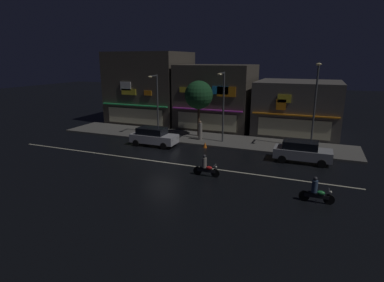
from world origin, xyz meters
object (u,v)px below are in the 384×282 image
motorcycle_lead (316,192)px  traffic_cone (205,145)px  streetlamp_east (315,99)px  pedestrian_on_sidewalk (200,131)px  parked_car_near_kerb (302,151)px  motorcycle_following (206,167)px  parked_car_trailing (154,136)px  streetlamp_mid (223,101)px  streetlamp_west (156,99)px

motorcycle_lead → traffic_cone: 12.52m
streetlamp_east → traffic_cone: 10.33m
pedestrian_on_sidewalk → parked_car_near_kerb: pedestrian_on_sidewalk is taller
pedestrian_on_sidewalk → motorcycle_following: bearing=-166.9°
parked_car_trailing → streetlamp_mid: bearing=-151.9°
streetlamp_mid → traffic_cone: streetlamp_mid is taller
streetlamp_west → streetlamp_east: bearing=1.8°
parked_car_trailing → traffic_cone: size_ratio=7.82×
streetlamp_west → pedestrian_on_sidewalk: size_ratio=3.30×
streetlamp_west → streetlamp_mid: bearing=-5.2°
streetlamp_west → parked_car_trailing: 5.00m
streetlamp_mid → traffic_cone: 4.37m
parked_car_near_kerb → motorcycle_lead: size_ratio=2.26×
streetlamp_west → motorcycle_following: size_ratio=3.24×
streetlamp_west → motorcycle_lead: 19.41m
streetlamp_east → pedestrian_on_sidewalk: (-10.15, -1.02, -3.50)m
parked_car_near_kerb → streetlamp_west: bearing=-13.8°
streetlamp_mid → streetlamp_east: size_ratio=0.88×
motorcycle_lead → streetlamp_west: bearing=-26.4°
parked_car_trailing → parked_car_near_kerb: bearing=-179.6°
parked_car_trailing → traffic_cone: (4.71, 1.05, -0.59)m
streetlamp_mid → streetlamp_west: bearing=174.8°
pedestrian_on_sidewalk → parked_car_trailing: 4.67m
parked_car_near_kerb → motorcycle_lead: bearing=99.0°
streetlamp_mid → motorcycle_following: bearing=-80.6°
streetlamp_west → motorcycle_following: streetlamp_west is taller
streetlamp_east → parked_car_near_kerb: bearing=-97.9°
streetlamp_west → parked_car_trailing: streetlamp_west is taller
streetlamp_west → traffic_cone: size_ratio=11.19×
motorcycle_lead → pedestrian_on_sidewalk: bearing=-35.8°
streetlamp_east → pedestrian_on_sidewalk: 10.79m
streetlamp_mid → parked_car_trailing: 7.18m
motorcycle_lead → streetlamp_east: bearing=-79.1°
streetlamp_east → motorcycle_following: size_ratio=3.91×
motorcycle_following → streetlamp_west: bearing=-45.0°
streetlamp_east → parked_car_trailing: 14.68m
streetlamp_east → parked_car_trailing: bearing=-163.0°
pedestrian_on_sidewalk → traffic_cone: (1.26, -2.10, -0.73)m
streetlamp_west → parked_car_trailing: bearing=-66.4°
parked_car_near_kerb → parked_car_trailing: same height
pedestrian_on_sidewalk → parked_car_near_kerb: (9.59, -3.05, -0.13)m
traffic_cone → parked_car_near_kerb: bearing=-6.5°
streetlamp_west → traffic_cone: (6.32, -2.64, -3.56)m
pedestrian_on_sidewalk → motorcycle_lead: pedestrian_on_sidewalk is taller
parked_car_near_kerb → motorcycle_lead: (1.15, -7.22, -0.24)m
parked_car_trailing → motorcycle_lead: size_ratio=2.26×
parked_car_trailing → motorcycle_following: size_ratio=2.26×
streetlamp_mid → parked_car_trailing: bearing=-151.9°
streetlamp_west → traffic_cone: bearing=-22.7°
streetlamp_east → traffic_cone: streetlamp_east is taller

